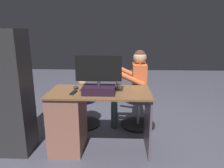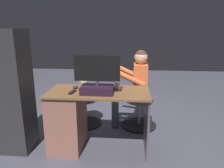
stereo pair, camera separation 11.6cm
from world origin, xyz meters
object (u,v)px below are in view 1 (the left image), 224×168
Objects in this scene: computer_mouse at (76,87)px; visitor_chair at (138,110)px; desk at (75,118)px; teddy_bear at (83,88)px; tv_remote at (74,93)px; person at (134,82)px; office_chair_teddy at (84,108)px; keyboard at (102,89)px; cup at (118,86)px; monitor at (99,82)px.

computer_mouse is 0.18× the size of visitor_chair.
desk is 0.71m from teddy_bear.
visitor_chair is at bearing -144.99° from computer_mouse.
visitor_chair is (-0.86, 0.00, -0.34)m from teddy_bear.
visitor_chair is at bearing -129.19° from tv_remote.
person is at bearing 0.56° from visitor_chair.
office_chair_teddy is at bearing 90.00° from teddy_bear.
desk is at bearing -68.92° from tv_remote.
person reaches higher than tv_remote.
keyboard reaches higher than desk.
computer_mouse is (0.33, -0.03, 0.01)m from keyboard.
office_chair_teddy is at bearing 0.56° from visitor_chair.
computer_mouse is 0.76m from office_chair_teddy.
visitor_chair is (-0.83, -0.58, -0.52)m from computer_mouse.
office_chair_teddy is 0.86m from visitor_chair.
computer_mouse reaches higher than visitor_chair.
office_chair_teddy is at bearing -46.31° from cup.
keyboard reaches higher than office_chair_teddy.
teddy_bear is (0.55, -0.59, -0.21)m from cup.
person is (-0.76, -0.68, 0.30)m from desk.
teddy_bear is at bearing -46.86° from cup.
office_chair_teddy is at bearing -66.46° from monitor.
tv_remote is at bearing 46.29° from person.
monitor is 1.12m from visitor_chair.
person is (-0.77, 0.00, 0.10)m from teddy_bear.
monitor is 0.96× the size of visitor_chair.
keyboard is 2.80× the size of tv_remote.
computer_mouse is 0.61m from teddy_bear.
person is at bearing -126.16° from tv_remote.
desk is 12.66× the size of computer_mouse.
computer_mouse is at bearing 92.33° from teddy_bear.
office_chair_teddy is (0.02, -0.57, -0.50)m from computer_mouse.
desk is 2.33× the size of monitor.
keyboard is 0.85m from office_chair_teddy.
tv_remote is (0.30, 0.00, -0.12)m from monitor.
desk is 1.06m from person.
keyboard reaches higher than tv_remote.
monitor is at bearing 113.24° from teddy_bear.
desk is 0.59m from monitor.
office_chair_teddy is at bearing -88.91° from desk.
person is at bearing -124.73° from keyboard.
monitor is at bearing 113.54° from office_chair_teddy.
desk is 2.23× the size of visitor_chair.
desk is at bearing 91.07° from teddy_bear.
tv_remote is at bearing 27.27° from keyboard.
desk is 4.01× the size of teddy_bear.
cup is 0.08× the size of person.
desk reaches higher than office_chair_teddy.
cup is at bearing 62.67° from visitor_chair.
person reaches higher than computer_mouse.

